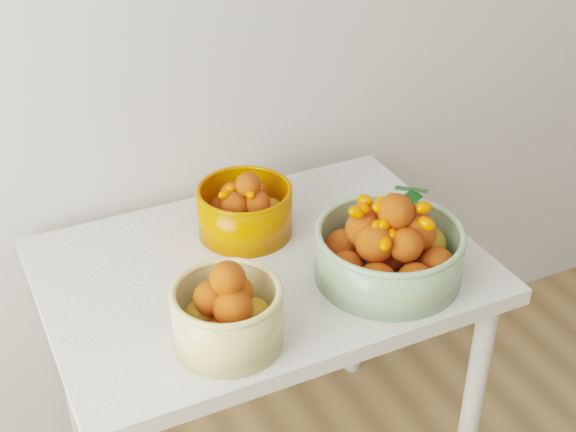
% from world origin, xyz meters
% --- Properties ---
extents(table, '(1.00, 0.70, 0.75)m').
position_xyz_m(table, '(-0.17, 1.60, 0.65)').
color(table, silver).
rests_on(table, ground).
extents(bowl_cream, '(0.25, 0.25, 0.19)m').
position_xyz_m(bowl_cream, '(-0.34, 1.38, 0.82)').
color(bowl_cream, '#D1BA73').
rests_on(bowl_cream, table).
extents(bowl_green, '(0.43, 0.43, 0.21)m').
position_xyz_m(bowl_green, '(0.07, 1.44, 0.82)').
color(bowl_green, '#84AA7B').
rests_on(bowl_green, table).
extents(bowl_orange, '(0.29, 0.29, 0.17)m').
position_xyz_m(bowl_orange, '(-0.15, 1.74, 0.82)').
color(bowl_orange, '#BF4E00').
rests_on(bowl_orange, table).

